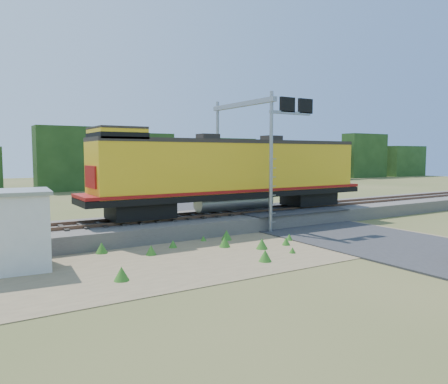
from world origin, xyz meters
TOP-DOWN VIEW (x-y plane):
  - ground at (0.00, 0.00)m, footprint 140.00×140.00m
  - ballast at (0.00, 6.00)m, footprint 70.00×5.00m
  - rails at (0.00, 6.00)m, footprint 70.00×1.54m
  - dirt_shoulder at (-2.00, 0.50)m, footprint 26.00×8.00m
  - road at (7.00, 0.74)m, footprint 7.00×66.00m
  - tree_line_north at (0.00, 38.00)m, footprint 130.00×3.00m
  - weed_clumps at (-3.50, 0.10)m, footprint 15.00×6.20m
  - locomotive at (3.27, 6.00)m, footprint 18.13×2.77m
  - shed at (-8.76, 2.11)m, footprint 2.71×2.71m
  - signal_gantry at (4.44, 5.32)m, footprint 3.03×6.20m

SIDE VIEW (x-z plane):
  - ground at x=0.00m, z-range 0.00..0.00m
  - weed_clumps at x=-3.50m, z-range -0.28..0.28m
  - dirt_shoulder at x=-2.00m, z-range 0.00..0.03m
  - road at x=7.00m, z-range -0.34..0.52m
  - ballast at x=0.00m, z-range 0.00..0.80m
  - rails at x=0.00m, z-range 0.80..0.96m
  - shed at x=-8.76m, z-range 0.02..3.00m
  - tree_line_north at x=0.00m, z-range -0.18..6.32m
  - locomotive at x=3.27m, z-range 0.93..5.61m
  - signal_gantry at x=4.44m, z-range 1.87..9.53m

